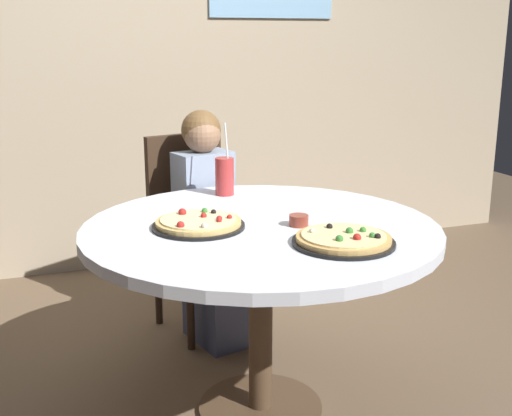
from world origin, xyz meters
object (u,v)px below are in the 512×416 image
(pizza_veggie, at_px, (199,223))
(pizza_cheese, at_px, (344,239))
(dining_table, at_px, (261,248))
(soda_cup, at_px, (225,176))
(sauce_bowl, at_px, (299,220))
(chair_wooden, at_px, (194,221))
(diner_child, at_px, (212,239))

(pizza_veggie, relative_size, pizza_cheese, 0.97)
(dining_table, relative_size, soda_cup, 4.21)
(sauce_bowl, bearing_deg, chair_wooden, 98.76)
(soda_cup, bearing_deg, pizza_cheese, -78.71)
(pizza_cheese, height_order, soda_cup, soda_cup)
(chair_wooden, relative_size, soda_cup, 3.10)
(soda_cup, xyz_separation_m, sauce_bowl, (0.11, -0.54, -0.06))
(diner_child, bearing_deg, pizza_veggie, -109.91)
(pizza_veggie, relative_size, soda_cup, 1.08)
(diner_child, relative_size, soda_cup, 3.53)
(dining_table, distance_m, chair_wooden, 0.89)
(pizza_veggie, xyz_separation_m, sauce_bowl, (0.34, -0.10, 0.00))
(diner_child, xyz_separation_m, soda_cup, (-0.00, -0.21, 0.35))
(diner_child, bearing_deg, soda_cup, -90.31)
(pizza_cheese, bearing_deg, chair_wooden, 99.38)
(dining_table, bearing_deg, chair_wooden, 91.38)
(diner_child, bearing_deg, sauce_bowl, -82.06)
(dining_table, xyz_separation_m, chair_wooden, (-0.02, 0.88, -0.13))
(dining_table, relative_size, sauce_bowl, 18.44)
(dining_table, distance_m, diner_child, 0.72)
(chair_wooden, xyz_separation_m, sauce_bowl, (0.14, -0.93, 0.24))
(chair_wooden, relative_size, sauce_bowl, 13.57)
(pizza_cheese, distance_m, soda_cup, 0.81)
(chair_wooden, distance_m, diner_child, 0.19)
(pizza_veggie, bearing_deg, chair_wooden, 76.56)
(chair_wooden, bearing_deg, soda_cup, -84.55)
(soda_cup, bearing_deg, dining_table, -91.93)
(dining_table, relative_size, pizza_cheese, 3.82)
(chair_wooden, height_order, soda_cup, soda_cup)
(chair_wooden, xyz_separation_m, pizza_cheese, (0.20, -1.18, 0.24))
(diner_child, height_order, soda_cup, diner_child)
(diner_child, bearing_deg, dining_table, -91.43)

